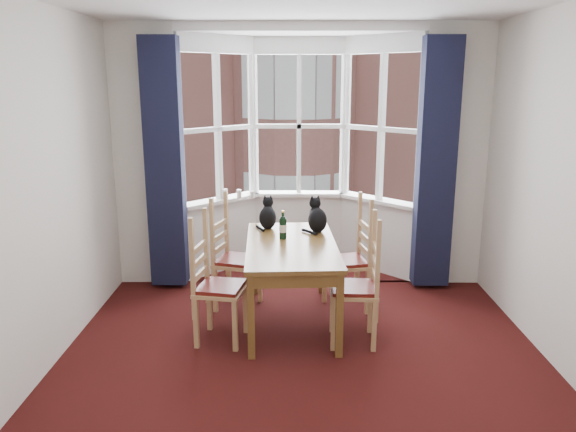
{
  "coord_description": "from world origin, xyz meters",
  "views": [
    {
      "loc": [
        -0.1,
        -3.76,
        2.24
      ],
      "look_at": [
        -0.12,
        1.05,
        1.05
      ],
      "focal_mm": 35.0,
      "sensor_mm": 36.0,
      "label": 1
    }
  ],
  "objects_px": {
    "cat_right": "(317,218)",
    "wine_bottle": "(283,227)",
    "chair_right_near": "(364,290)",
    "candle_tall": "(225,194)",
    "candle_short": "(239,194)",
    "chair_left_near": "(211,288)",
    "candle_extra": "(252,195)",
    "chair_right_far": "(355,262)",
    "chair_left_far": "(229,261)",
    "cat_left": "(268,216)",
    "dining_table": "(291,252)"
  },
  "relations": [
    {
      "from": "cat_right",
      "to": "wine_bottle",
      "type": "bearing_deg",
      "value": -142.18
    },
    {
      "from": "chair_right_near",
      "to": "candle_tall",
      "type": "bearing_deg",
      "value": 126.78
    },
    {
      "from": "candle_short",
      "to": "cat_right",
      "type": "bearing_deg",
      "value": -50.6
    },
    {
      "from": "wine_bottle",
      "to": "candle_tall",
      "type": "distance_m",
      "value": 1.45
    },
    {
      "from": "chair_left_near",
      "to": "wine_bottle",
      "type": "relative_size",
      "value": 3.4
    },
    {
      "from": "chair_right_near",
      "to": "candle_extra",
      "type": "relative_size",
      "value": 11.0
    },
    {
      "from": "chair_left_near",
      "to": "chair_right_far",
      "type": "distance_m",
      "value": 1.51
    },
    {
      "from": "cat_right",
      "to": "candle_extra",
      "type": "bearing_deg",
      "value": 123.56
    },
    {
      "from": "chair_left_far",
      "to": "wine_bottle",
      "type": "xyz_separation_m",
      "value": [
        0.54,
        -0.2,
        0.41
      ]
    },
    {
      "from": "candle_extra",
      "to": "cat_left",
      "type": "bearing_deg",
      "value": -77.0
    },
    {
      "from": "dining_table",
      "to": "candle_tall",
      "type": "xyz_separation_m",
      "value": [
        -0.77,
        1.44,
        0.25
      ]
    },
    {
      "from": "chair_left_near",
      "to": "candle_extra",
      "type": "xyz_separation_m",
      "value": [
        0.24,
        1.87,
        0.44
      ]
    },
    {
      "from": "candle_tall",
      "to": "chair_left_far",
      "type": "bearing_deg",
      "value": -82.18
    },
    {
      "from": "chair_left_far",
      "to": "cat_right",
      "type": "bearing_deg",
      "value": 3.85
    },
    {
      "from": "chair_right_near",
      "to": "cat_right",
      "type": "relative_size",
      "value": 2.56
    },
    {
      "from": "chair_left_far",
      "to": "cat_left",
      "type": "xyz_separation_m",
      "value": [
        0.38,
        0.19,
        0.42
      ]
    },
    {
      "from": "wine_bottle",
      "to": "cat_right",
      "type": "bearing_deg",
      "value": 37.82
    },
    {
      "from": "dining_table",
      "to": "chair_right_far",
      "type": "relative_size",
      "value": 1.7
    },
    {
      "from": "candle_short",
      "to": "cat_left",
      "type": "bearing_deg",
      "value": -68.13
    },
    {
      "from": "chair_right_near",
      "to": "candle_tall",
      "type": "distance_m",
      "value": 2.36
    },
    {
      "from": "chair_right_far",
      "to": "cat_left",
      "type": "distance_m",
      "value": 0.99
    },
    {
      "from": "dining_table",
      "to": "chair_right_near",
      "type": "xyz_separation_m",
      "value": [
        0.62,
        -0.42,
        -0.2
      ]
    },
    {
      "from": "dining_table",
      "to": "chair_left_near",
      "type": "relative_size",
      "value": 1.7
    },
    {
      "from": "cat_left",
      "to": "chair_left_far",
      "type": "bearing_deg",
      "value": -154.03
    },
    {
      "from": "chair_right_far",
      "to": "candle_extra",
      "type": "bearing_deg",
      "value": 133.12
    },
    {
      "from": "dining_table",
      "to": "chair_right_far",
      "type": "distance_m",
      "value": 0.74
    },
    {
      "from": "cat_left",
      "to": "chair_left_near",
      "type": "bearing_deg",
      "value": -116.25
    },
    {
      "from": "wine_bottle",
      "to": "chair_left_far",
      "type": "bearing_deg",
      "value": 159.71
    },
    {
      "from": "chair_right_far",
      "to": "cat_left",
      "type": "height_order",
      "value": "cat_left"
    },
    {
      "from": "chair_left_near",
      "to": "candle_extra",
      "type": "distance_m",
      "value": 1.94
    },
    {
      "from": "cat_left",
      "to": "candle_extra",
      "type": "distance_m",
      "value": 0.97
    },
    {
      "from": "chair_left_far",
      "to": "chair_right_far",
      "type": "distance_m",
      "value": 1.25
    },
    {
      "from": "wine_bottle",
      "to": "candle_extra",
      "type": "bearing_deg",
      "value": 105.81
    },
    {
      "from": "wine_bottle",
      "to": "candle_short",
      "type": "xyz_separation_m",
      "value": [
        -0.53,
        1.31,
        0.04
      ]
    },
    {
      "from": "chair_right_far",
      "to": "cat_left",
      "type": "bearing_deg",
      "value": 166.0
    },
    {
      "from": "cat_left",
      "to": "candle_tall",
      "type": "distance_m",
      "value": 1.04
    },
    {
      "from": "dining_table",
      "to": "wine_bottle",
      "type": "bearing_deg",
      "value": 116.04
    },
    {
      "from": "chair_right_far",
      "to": "cat_right",
      "type": "bearing_deg",
      "value": 166.69
    },
    {
      "from": "chair_left_far",
      "to": "candle_tall",
      "type": "distance_m",
      "value": 1.18
    },
    {
      "from": "cat_right",
      "to": "candle_short",
      "type": "distance_m",
      "value": 1.36
    },
    {
      "from": "cat_right",
      "to": "chair_left_near",
      "type": "bearing_deg",
      "value": -139.79
    },
    {
      "from": "wine_bottle",
      "to": "chair_left_near",
      "type": "bearing_deg",
      "value": -138.57
    },
    {
      "from": "cat_left",
      "to": "candle_short",
      "type": "bearing_deg",
      "value": 111.87
    },
    {
      "from": "cat_right",
      "to": "candle_extra",
      "type": "xyz_separation_m",
      "value": [
        -0.71,
        1.07,
        0.01
      ]
    },
    {
      "from": "chair_left_near",
      "to": "chair_left_far",
      "type": "bearing_deg",
      "value": 84.1
    },
    {
      "from": "chair_left_far",
      "to": "wine_bottle",
      "type": "height_order",
      "value": "wine_bottle"
    },
    {
      "from": "wine_bottle",
      "to": "candle_extra",
      "type": "relative_size",
      "value": 3.23
    },
    {
      "from": "dining_table",
      "to": "chair_right_near",
      "type": "bearing_deg",
      "value": -33.99
    },
    {
      "from": "cat_right",
      "to": "wine_bottle",
      "type": "xyz_separation_m",
      "value": [
        -0.33,
        -0.26,
        -0.02
      ]
    },
    {
      "from": "chair_right_far",
      "to": "cat_right",
      "type": "xyz_separation_m",
      "value": [
        -0.37,
        0.09,
        0.43
      ]
    }
  ]
}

